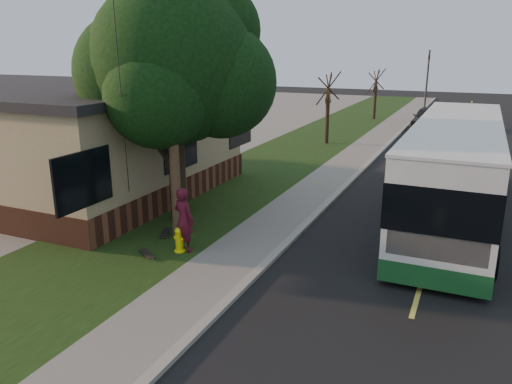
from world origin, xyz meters
TOP-DOWN VIEW (x-y plane):
  - ground at (0.00, 0.00)m, footprint 120.00×120.00m
  - road at (4.00, 10.00)m, footprint 8.00×80.00m
  - curb at (0.00, 10.00)m, footprint 0.25×80.00m
  - sidewalk at (-1.00, 10.00)m, footprint 2.00×80.00m
  - grass_verge at (-4.50, 10.00)m, footprint 5.00×80.00m
  - building_lot at (-14.50, 10.00)m, footprint 15.00×80.00m
  - commercial_building at (-14.00, 4.00)m, footprint 18.40×10.40m
  - fire_hydrant at (-2.60, 0.00)m, footprint 0.32×0.32m
  - utility_pole at (-3.31, 0.99)m, footprint 2.86×3.21m
  - leafy_tree at (-4.17, 2.65)m, footprint 6.30×6.00m
  - bare_tree_near at (-3.50, 18.00)m, footprint 1.38×1.21m
  - bare_tree_far at (-3.00, 30.00)m, footprint 1.38×1.21m
  - traffic_signal at (0.50, 34.00)m, footprint 0.18×0.22m
  - transit_bus at (4.29, 6.44)m, footprint 2.87×12.44m
  - skateboarder at (-2.50, 0.13)m, footprint 0.77×0.59m
  - skateboard_main at (-3.75, 1.00)m, footprint 0.55×0.88m
  - skateboard_spare at (-3.28, -0.64)m, footprint 0.77×0.60m
  - dumpster at (-8.45, 7.17)m, footprint 1.49×1.25m
  - distant_car at (1.50, 26.69)m, footprint 2.13×4.81m

SIDE VIEW (x-z plane):
  - ground at x=0.00m, z-range 0.00..0.00m
  - road at x=4.00m, z-range 0.00..0.01m
  - building_lot at x=-14.50m, z-range 0.00..0.04m
  - grass_verge at x=-4.50m, z-range 0.00..0.07m
  - sidewalk at x=-1.00m, z-range 0.00..0.08m
  - curb at x=0.00m, z-range 0.00..0.12m
  - skateboard_spare at x=-3.28m, z-range 0.09..0.16m
  - skateboard_main at x=-3.75m, z-range 0.09..0.17m
  - fire_hydrant at x=-2.60m, z-range 0.06..0.80m
  - dumpster at x=-8.45m, z-range 0.04..1.23m
  - distant_car at x=1.50m, z-range 0.00..1.61m
  - skateboarder at x=-2.50m, z-range 0.07..1.96m
  - transit_bus at x=4.29m, z-range 0.11..3.48m
  - commercial_building at x=-14.00m, z-range -0.29..3.96m
  - bare_tree_far at x=-3.00m, z-range -0.01..4.02m
  - bare_tree_near at x=-3.50m, z-range 0.00..4.30m
  - traffic_signal at x=0.50m, z-range 0.41..5.91m
  - utility_pole at x=-3.31m, z-range 0.10..9.17m
  - leafy_tree at x=-4.17m, z-range 1.27..9.07m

